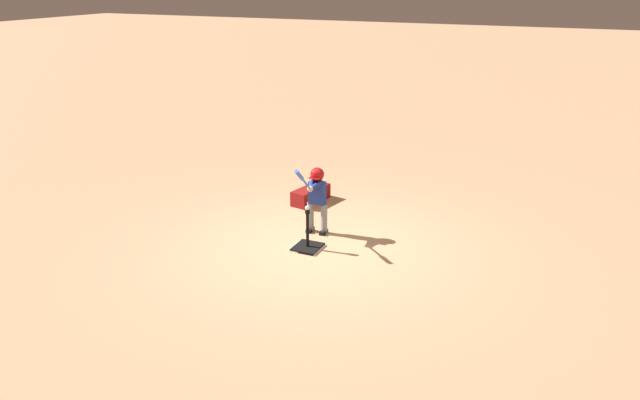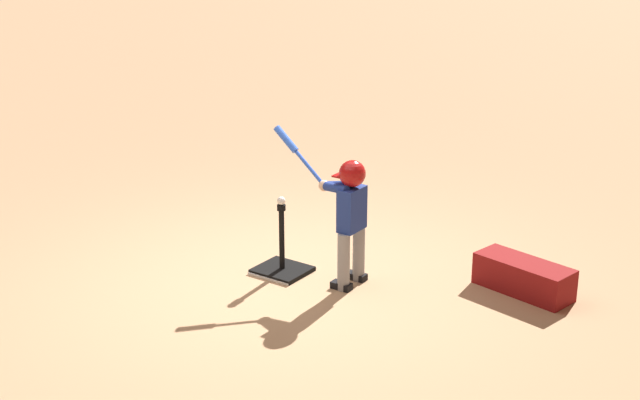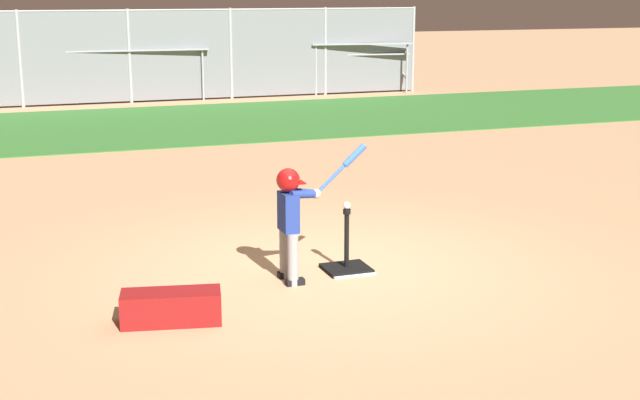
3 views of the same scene
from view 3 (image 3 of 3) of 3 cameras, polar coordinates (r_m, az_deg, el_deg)
ground_plane at (r=9.10m, az=0.46°, el=-4.32°), size 90.00×90.00×0.00m
grass_outfield_strip at (r=18.86m, az=-10.34°, el=4.78°), size 56.00×5.75×0.02m
backstop_fence at (r=22.52m, az=-12.11°, el=9.11°), size 15.37×0.08×2.28m
home_plate at (r=9.00m, az=1.74°, el=-4.48°), size 0.45×0.45×0.02m
batting_tee at (r=8.98m, az=1.71°, el=-4.04°), size 0.45×0.41×0.64m
batter_child at (r=8.49m, az=-1.81°, el=-0.62°), size 0.91×0.35×1.31m
baseball at (r=8.82m, az=1.73°, el=-0.35°), size 0.07×0.07×0.07m
bleachers_left_center at (r=23.63m, az=-12.14°, el=7.97°), size 3.93×2.56×1.32m
bleachers_right_center at (r=24.96m, az=2.08°, el=8.59°), size 2.99×2.60×1.37m
equipment_bag at (r=7.70m, az=-9.50°, el=-6.78°), size 0.89×0.48×0.28m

